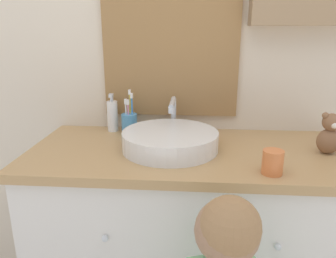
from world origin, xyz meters
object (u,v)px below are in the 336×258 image
at_px(teddy_bear, 330,134).
at_px(drinking_cup, 273,162).
at_px(toothbrush_holder, 130,122).
at_px(soap_dispenser, 113,116).
at_px(sink_basin, 171,139).

distance_m(teddy_bear, drinking_cup, 0.33).
height_order(toothbrush_holder, soap_dispenser, toothbrush_holder).
xyz_separation_m(soap_dispenser, drinking_cup, (0.65, -0.43, -0.03)).
xyz_separation_m(sink_basin, teddy_bear, (0.62, -0.00, 0.04)).
distance_m(sink_basin, drinking_cup, 0.41).
relative_size(toothbrush_holder, soap_dispenser, 1.12).
distance_m(sink_basin, teddy_bear, 0.62).
height_order(sink_basin, teddy_bear, sink_basin).
bearing_deg(soap_dispenser, teddy_bear, -14.05).
height_order(soap_dispenser, drinking_cup, soap_dispenser).
relative_size(toothbrush_holder, teddy_bear, 1.23).
bearing_deg(teddy_bear, sink_basin, 179.90).
bearing_deg(toothbrush_holder, soap_dispenser, 160.64).
distance_m(toothbrush_holder, drinking_cup, 0.69).
bearing_deg(toothbrush_holder, sink_basin, -43.70).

